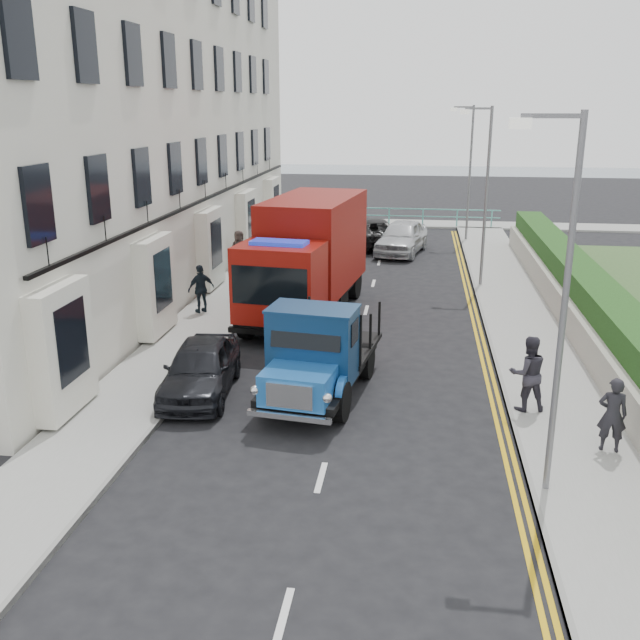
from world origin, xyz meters
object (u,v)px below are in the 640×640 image
at_px(bedford_lorry, 315,360).
at_px(red_lorry, 308,255).
at_px(lamp_mid, 484,187).
at_px(lamp_far, 468,165).
at_px(lamp_near, 559,289).
at_px(parked_car_front, 200,368).
at_px(pedestrian_east_near, 612,414).

xyz_separation_m(bedford_lorry, red_lorry, (-1.34, 7.60, 1.00)).
height_order(lamp_mid, lamp_far, same).
xyz_separation_m(lamp_near, parked_car_front, (-7.78, 3.82, -3.31)).
bearing_deg(parked_car_front, lamp_mid, 52.47).
bearing_deg(bedford_lorry, lamp_near, -29.26).
relative_size(lamp_far, parked_car_front, 1.74).
bearing_deg(lamp_near, pedestrian_east_near, 46.41).
relative_size(bedford_lorry, pedestrian_east_near, 3.32).
relative_size(lamp_far, pedestrian_east_near, 4.32).
height_order(lamp_near, red_lorry, lamp_near).
relative_size(bedford_lorry, red_lorry, 0.68).
distance_m(lamp_far, pedestrian_east_near, 24.49).
distance_m(lamp_near, parked_car_front, 9.28).
bearing_deg(pedestrian_east_near, lamp_mid, -76.23).
distance_m(lamp_near, red_lorry, 12.96).
height_order(bedford_lorry, parked_car_front, bedford_lorry).
bearing_deg(lamp_mid, pedestrian_east_near, -83.30).
xyz_separation_m(lamp_near, pedestrian_east_near, (1.67, 1.76, -3.07)).
bearing_deg(parked_car_front, lamp_far, 65.72).
bearing_deg(red_lorry, lamp_near, -53.93).
bearing_deg(pedestrian_east_near, red_lorry, -43.33).
xyz_separation_m(lamp_mid, bedford_lorry, (-4.83, -12.36, -2.87)).
bearing_deg(lamp_near, bedford_lorry, 143.01).
height_order(lamp_near, pedestrian_east_near, lamp_near).
height_order(lamp_far, parked_car_front, lamp_far).
bearing_deg(bedford_lorry, lamp_mid, 76.41).
height_order(lamp_mid, bedford_lorry, lamp_mid).
distance_m(bedford_lorry, red_lorry, 7.78).
bearing_deg(lamp_mid, red_lorry, -142.33).
xyz_separation_m(lamp_near, lamp_mid, (0.00, 16.00, 0.00)).
bearing_deg(parked_car_front, bedford_lorry, -8.62).
height_order(red_lorry, parked_car_front, red_lorry).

